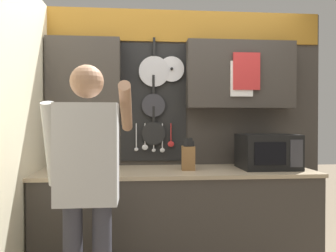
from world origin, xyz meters
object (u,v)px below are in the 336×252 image
object	(u,v)px
microwave	(268,151)
knife_block	(188,157)
utensil_crock	(74,160)
person	(88,174)

from	to	relation	value
microwave	knife_block	size ratio (longest dim) A/B	1.75
knife_block	utensil_crock	bearing A→B (deg)	179.93
utensil_crock	person	bearing A→B (deg)	-72.25
utensil_crock	person	size ratio (longest dim) A/B	0.21
microwave	person	world-z (taller)	person
microwave	person	distance (m)	1.57
microwave	person	xyz separation A→B (m)	(-1.42, -0.65, -0.07)
knife_block	person	distance (m)	0.98
utensil_crock	person	world-z (taller)	person
utensil_crock	person	distance (m)	0.69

